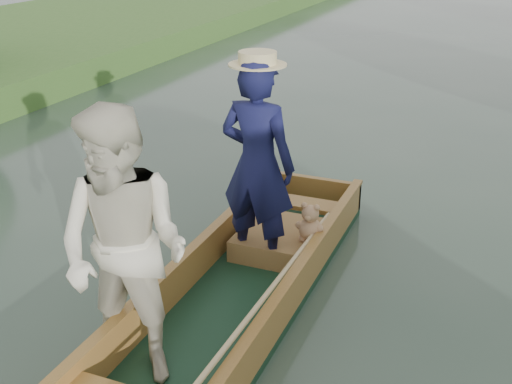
% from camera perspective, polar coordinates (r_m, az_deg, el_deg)
% --- Properties ---
extents(ground, '(120.00, 120.00, 0.00)m').
position_cam_1_polar(ground, '(5.77, -2.30, -10.90)').
color(ground, '#283D30').
rests_on(ground, ground).
extents(punt, '(1.37, 5.07, 2.14)m').
position_cam_1_polar(punt, '(5.22, -5.16, -4.25)').
color(punt, '#13311E').
rests_on(punt, ground).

